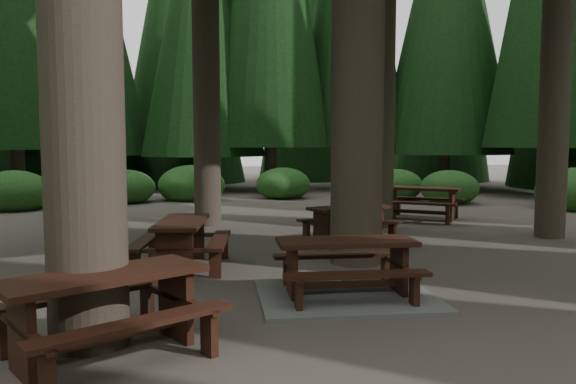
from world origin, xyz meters
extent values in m
plane|color=#564D46|center=(0.00, 0.00, 0.00)|extent=(80.00, 80.00, 0.00)
cube|color=gray|center=(0.09, -1.82, 0.03)|extent=(2.26, 1.89, 0.05)
cube|color=#371510|center=(0.09, -1.82, 0.72)|extent=(1.74, 0.73, 0.06)
cube|color=#371510|center=(0.11, -1.25, 0.43)|extent=(1.73, 0.30, 0.05)
cube|color=#371510|center=(0.07, -2.39, 0.43)|extent=(1.73, 0.30, 0.05)
cube|color=#371510|center=(-0.60, -1.79, 0.34)|extent=(0.09, 0.53, 0.69)
cube|color=#371510|center=(-0.60, -1.79, 0.40)|extent=(0.12, 1.39, 0.06)
cube|color=#371510|center=(0.77, -1.84, 0.34)|extent=(0.09, 0.53, 0.69)
cube|color=#371510|center=(0.77, -1.84, 0.40)|extent=(0.12, 1.39, 0.06)
cube|color=#371510|center=(0.09, -1.82, 0.17)|extent=(1.43, 0.13, 0.08)
cube|color=#371510|center=(-2.00, 0.26, 0.72)|extent=(0.89, 1.81, 0.06)
cube|color=#371510|center=(-2.57, 0.33, 0.43)|extent=(0.46, 1.76, 0.05)
cube|color=#371510|center=(-1.42, 0.19, 0.43)|extent=(0.46, 1.76, 0.05)
cube|color=#371510|center=(-2.08, -0.43, 0.35)|extent=(0.54, 0.14, 0.70)
cube|color=#371510|center=(-2.08, -0.43, 0.41)|extent=(1.40, 0.25, 0.06)
cube|color=#371510|center=(-1.91, 0.95, 0.35)|extent=(0.54, 0.14, 0.70)
cube|color=#371510|center=(-1.91, 0.95, 0.41)|extent=(1.40, 0.25, 0.06)
cube|color=#371510|center=(-2.00, 0.26, 0.17)|extent=(0.26, 1.45, 0.08)
cube|color=gray|center=(1.22, 2.13, 0.03)|extent=(2.58, 2.39, 0.05)
cube|color=#371510|center=(1.22, 2.13, 0.68)|extent=(1.75, 1.21, 0.05)
cube|color=#371510|center=(1.01, 2.64, 0.41)|extent=(1.60, 0.83, 0.05)
cube|color=#371510|center=(1.42, 1.63, 0.41)|extent=(1.60, 0.83, 0.05)
cube|color=#371510|center=(0.61, 1.89, 0.33)|extent=(0.26, 0.49, 0.65)
cube|color=#371510|center=(0.61, 1.89, 0.38)|extent=(0.57, 1.24, 0.05)
cube|color=#371510|center=(1.82, 2.38, 0.33)|extent=(0.26, 0.49, 0.65)
cube|color=#371510|center=(1.82, 2.38, 0.38)|extent=(0.57, 1.24, 0.05)
cube|color=#371510|center=(1.22, 2.13, 0.16)|extent=(1.29, 0.58, 0.07)
cube|color=#371510|center=(3.94, 5.04, 0.80)|extent=(2.01, 1.71, 0.06)
cube|color=#371510|center=(4.31, 5.56, 0.48)|extent=(1.74, 1.31, 0.05)
cube|color=#371510|center=(3.58, 4.51, 0.48)|extent=(1.74, 1.31, 0.05)
cube|color=#371510|center=(3.31, 5.47, 0.38)|extent=(0.40, 0.53, 0.77)
cube|color=#371510|center=(3.31, 5.47, 0.45)|extent=(0.95, 1.32, 0.06)
cube|color=#371510|center=(4.58, 4.60, 0.38)|extent=(0.40, 0.53, 0.77)
cube|color=#371510|center=(4.58, 4.60, 0.45)|extent=(0.95, 1.32, 0.06)
cube|color=#371510|center=(3.94, 5.04, 0.19)|extent=(1.37, 0.98, 0.09)
cube|color=#371510|center=(-2.59, -3.37, 0.75)|extent=(1.90, 1.55, 0.06)
cube|color=#371510|center=(-2.91, -2.86, 0.45)|extent=(1.66, 1.17, 0.05)
cube|color=#371510|center=(-2.27, -3.88, 0.45)|extent=(1.66, 1.17, 0.05)
cube|color=#371510|center=(-3.20, -3.75, 0.36)|extent=(0.36, 0.51, 0.72)
cube|color=#371510|center=(-3.20, -3.75, 0.42)|extent=(0.84, 1.27, 0.06)
cube|color=#371510|center=(-1.98, -2.99, 0.36)|extent=(0.36, 0.51, 0.72)
cube|color=#371510|center=(-1.98, -2.99, 0.42)|extent=(0.84, 1.27, 0.06)
cube|color=#371510|center=(-2.59, -3.37, 0.18)|extent=(1.31, 0.87, 0.08)
ellipsoid|color=#1E571E|center=(6.43, 8.69, 0.40)|extent=(1.90, 1.90, 1.17)
ellipsoid|color=#1E571E|center=(5.14, 10.17, 0.40)|extent=(1.84, 1.84, 1.13)
ellipsoid|color=#1E571E|center=(1.30, 11.25, 0.40)|extent=(1.95, 1.95, 1.20)
ellipsoid|color=#1E571E|center=(-1.94, 11.21, 0.40)|extent=(2.31, 2.31, 1.42)
ellipsoid|color=#1E571E|center=(-4.09, 10.56, 0.40)|extent=(1.93, 1.93, 1.19)
ellipsoid|color=#1E571E|center=(-7.11, 9.06, 0.40)|extent=(2.15, 2.15, 1.32)
cone|color=black|center=(4.25, 21.60, 8.07)|extent=(5.34, 5.34, 16.14)
cone|color=black|center=(-2.52, 20.86, 8.43)|extent=(6.57, 6.57, 16.86)
camera|label=1|loc=(-1.75, -8.55, 1.94)|focal=35.00mm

